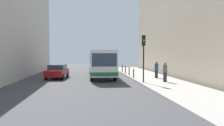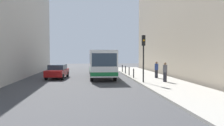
{
  "view_description": "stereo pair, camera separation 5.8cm",
  "coord_description": "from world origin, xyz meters",
  "px_view_note": "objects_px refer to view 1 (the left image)",
  "views": [
    {
      "loc": [
        -1.28,
        -21.97,
        2.67
      ],
      "look_at": [
        1.26,
        2.25,
        1.67
      ],
      "focal_mm": 37.27,
      "sensor_mm": 36.0,
      "label": 1
    },
    {
      "loc": [
        -1.22,
        -21.97,
        2.67
      ],
      "look_at": [
        1.26,
        2.25,
        1.67
      ],
      "focal_mm": 37.27,
      "sensor_mm": 36.0,
      "label": 2
    }
  ],
  "objects_px": {
    "bus": "(101,62)",
    "bollard_farthest": "(122,68)",
    "bollard_mid": "(129,71)",
    "bollard_far": "(125,70)",
    "pedestrian_near_signal": "(165,72)",
    "traffic_light": "(144,50)",
    "car_beside_bus": "(57,71)",
    "bollard_near": "(134,73)",
    "pedestrian_mid_sidewalk": "(156,70)"
  },
  "relations": [
    {
      "from": "car_beside_bus",
      "to": "bollard_far",
      "type": "xyz_separation_m",
      "value": [
        7.97,
        3.67,
        -0.16
      ]
    },
    {
      "from": "bollard_mid",
      "to": "bollard_farthest",
      "type": "xyz_separation_m",
      "value": [
        0.0,
        5.33,
        0.0
      ]
    },
    {
      "from": "pedestrian_mid_sidewalk",
      "to": "traffic_light",
      "type": "bearing_deg",
      "value": 116.48
    },
    {
      "from": "bollard_mid",
      "to": "pedestrian_near_signal",
      "type": "xyz_separation_m",
      "value": [
        2.13,
        -6.28,
        0.39
      ]
    },
    {
      "from": "bus",
      "to": "pedestrian_near_signal",
      "type": "relative_size",
      "value": 6.38
    },
    {
      "from": "bollard_near",
      "to": "bollard_mid",
      "type": "distance_m",
      "value": 2.66
    },
    {
      "from": "bollard_farthest",
      "to": "pedestrian_mid_sidewalk",
      "type": "relative_size",
      "value": 0.56
    },
    {
      "from": "bus",
      "to": "bollard_far",
      "type": "distance_m",
      "value": 4.31
    },
    {
      "from": "traffic_light",
      "to": "bollard_far",
      "type": "height_order",
      "value": "traffic_light"
    },
    {
      "from": "car_beside_bus",
      "to": "pedestrian_near_signal",
      "type": "relative_size",
      "value": 2.62
    },
    {
      "from": "bollard_near",
      "to": "bollard_far",
      "type": "xyz_separation_m",
      "value": [
        0.0,
        5.33,
        0.0
      ]
    },
    {
      "from": "car_beside_bus",
      "to": "bollard_far",
      "type": "height_order",
      "value": "car_beside_bus"
    },
    {
      "from": "bus",
      "to": "bollard_farthest",
      "type": "relative_size",
      "value": 11.6
    },
    {
      "from": "bollard_farthest",
      "to": "pedestrian_mid_sidewalk",
      "type": "height_order",
      "value": "pedestrian_mid_sidewalk"
    },
    {
      "from": "traffic_light",
      "to": "bollard_far",
      "type": "bearing_deg",
      "value": 90.62
    },
    {
      "from": "bollard_far",
      "to": "bollard_farthest",
      "type": "xyz_separation_m",
      "value": [
        0.0,
        2.66,
        0.0
      ]
    },
    {
      "from": "bollard_mid",
      "to": "bus",
      "type": "bearing_deg",
      "value": 179.41
    },
    {
      "from": "bollard_farthest",
      "to": "bollard_mid",
      "type": "bearing_deg",
      "value": -90.0
    },
    {
      "from": "bollard_far",
      "to": "pedestrian_near_signal",
      "type": "xyz_separation_m",
      "value": [
        2.13,
        -8.94,
        0.39
      ]
    },
    {
      "from": "bollard_farthest",
      "to": "traffic_light",
      "type": "bearing_deg",
      "value": -89.52
    },
    {
      "from": "car_beside_bus",
      "to": "pedestrian_mid_sidewalk",
      "type": "relative_size",
      "value": 2.68
    },
    {
      "from": "bollard_near",
      "to": "pedestrian_near_signal",
      "type": "distance_m",
      "value": 4.21
    },
    {
      "from": "bollard_far",
      "to": "bollard_farthest",
      "type": "bearing_deg",
      "value": 90.0
    },
    {
      "from": "bollard_far",
      "to": "bus",
      "type": "bearing_deg",
      "value": -140.92
    },
    {
      "from": "car_beside_bus",
      "to": "bollard_far",
      "type": "relative_size",
      "value": 4.76
    },
    {
      "from": "bus",
      "to": "bollard_far",
      "type": "relative_size",
      "value": 11.6
    },
    {
      "from": "pedestrian_mid_sidewalk",
      "to": "bollard_farthest",
      "type": "bearing_deg",
      "value": -15.71
    },
    {
      "from": "pedestrian_near_signal",
      "to": "bollard_near",
      "type": "bearing_deg",
      "value": -52.99
    },
    {
      "from": "bus",
      "to": "pedestrian_mid_sidewalk",
      "type": "height_order",
      "value": "bus"
    },
    {
      "from": "traffic_light",
      "to": "bollard_farthest",
      "type": "height_order",
      "value": "traffic_light"
    },
    {
      "from": "bollard_mid",
      "to": "pedestrian_mid_sidewalk",
      "type": "xyz_separation_m",
      "value": [
        2.33,
        -2.96,
        0.37
      ]
    },
    {
      "from": "bollard_far",
      "to": "traffic_light",
      "type": "bearing_deg",
      "value": -89.38
    },
    {
      "from": "car_beside_bus",
      "to": "bollard_mid",
      "type": "distance_m",
      "value": 8.03
    },
    {
      "from": "bus",
      "to": "bollard_near",
      "type": "height_order",
      "value": "bus"
    },
    {
      "from": "bus",
      "to": "bollard_mid",
      "type": "distance_m",
      "value": 3.42
    },
    {
      "from": "pedestrian_near_signal",
      "to": "traffic_light",
      "type": "bearing_deg",
      "value": 13.51
    },
    {
      "from": "bollard_near",
      "to": "bollard_farthest",
      "type": "xyz_separation_m",
      "value": [
        0.0,
        7.99,
        0.0
      ]
    },
    {
      "from": "bollard_farthest",
      "to": "bollard_far",
      "type": "bearing_deg",
      "value": -90.0
    },
    {
      "from": "bollard_near",
      "to": "pedestrian_mid_sidewalk",
      "type": "bearing_deg",
      "value": -7.36
    },
    {
      "from": "pedestrian_near_signal",
      "to": "pedestrian_mid_sidewalk",
      "type": "distance_m",
      "value": 3.32
    },
    {
      "from": "bollard_far",
      "to": "pedestrian_near_signal",
      "type": "height_order",
      "value": "pedestrian_near_signal"
    },
    {
      "from": "bollard_mid",
      "to": "pedestrian_near_signal",
      "type": "distance_m",
      "value": 6.64
    },
    {
      "from": "pedestrian_mid_sidewalk",
      "to": "bollard_near",
      "type": "bearing_deg",
      "value": 51.22
    },
    {
      "from": "traffic_light",
      "to": "pedestrian_near_signal",
      "type": "height_order",
      "value": "traffic_light"
    },
    {
      "from": "bus",
      "to": "bollard_farthest",
      "type": "height_order",
      "value": "bus"
    },
    {
      "from": "traffic_light",
      "to": "pedestrian_near_signal",
      "type": "distance_m",
      "value": 2.85
    },
    {
      "from": "car_beside_bus",
      "to": "traffic_light",
      "type": "xyz_separation_m",
      "value": [
        8.07,
        -5.52,
        2.22
      ]
    },
    {
      "from": "bollard_near",
      "to": "bus",
      "type": "bearing_deg",
      "value": 140.22
    },
    {
      "from": "bus",
      "to": "bollard_mid",
      "type": "relative_size",
      "value": 11.6
    },
    {
      "from": "bollard_near",
      "to": "pedestrian_mid_sidewalk",
      "type": "xyz_separation_m",
      "value": [
        2.33,
        -0.3,
        0.37
      ]
    }
  ]
}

